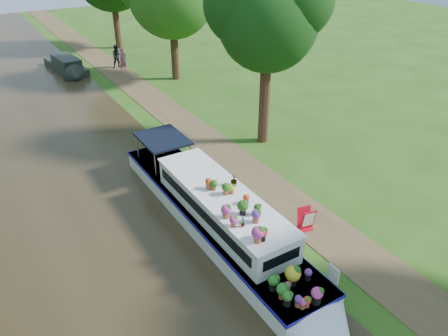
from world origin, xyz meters
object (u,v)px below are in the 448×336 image
plant_boat (223,216)px  pedestrian_pink (123,60)px  second_boat (67,66)px  sandwich_board (306,220)px  pedestrian_dark (117,56)px

plant_boat → pedestrian_pink: bearing=79.4°
second_boat → sandwich_board: size_ratio=6.79×
plant_boat → second_boat: plant_boat is taller
second_boat → pedestrian_pink: (3.77, -2.36, 0.46)m
sandwich_board → pedestrian_pink: pedestrian_pink is taller
pedestrian_pink → pedestrian_dark: pedestrian_pink is taller
sandwich_board → pedestrian_pink: 22.88m
plant_boat → pedestrian_pink: size_ratio=7.39×
plant_boat → second_boat: 23.80m
plant_boat → second_boat: bearing=89.4°
second_boat → sandwich_board: (2.64, -25.21, -0.04)m
plant_boat → second_boat: size_ratio=2.17×
plant_boat → pedestrian_dark: 23.05m
plant_boat → second_boat: (0.23, 23.80, -0.37)m
second_boat → pedestrian_pink: 4.47m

